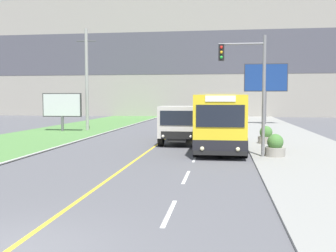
% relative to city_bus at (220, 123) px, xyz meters
% --- Properties ---
extents(lane_marking_centre, '(2.88, 140.00, 0.01)m').
position_rel_city_bus_xyz_m(lane_marking_centre, '(-3.61, -12.64, -1.60)').
color(lane_marking_centre, gold).
rests_on(lane_marking_centre, ground_plane).
extents(apartment_block_background, '(80.00, 8.04, 18.96)m').
position_rel_city_bus_xyz_m(apartment_block_background, '(-3.96, 44.35, 7.88)').
color(apartment_block_background, gray).
rests_on(apartment_block_background, ground_plane).
extents(city_bus, '(2.69, 5.80, 3.17)m').
position_rel_city_bus_xyz_m(city_bus, '(0.00, 0.00, 0.00)').
color(city_bus, yellow).
rests_on(city_bus, ground_plane).
extents(dump_truck, '(2.45, 6.79, 2.43)m').
position_rel_city_bus_xyz_m(dump_truck, '(-2.53, 3.67, -0.39)').
color(dump_truck, black).
rests_on(dump_truck, ground_plane).
extents(car_distant, '(1.80, 4.30, 1.45)m').
position_rel_city_bus_xyz_m(car_distant, '(-2.15, 24.03, -0.92)').
color(car_distant, silver).
rests_on(car_distant, ground_plane).
extents(utility_pole_far, '(1.80, 0.28, 9.08)m').
position_rel_city_bus_xyz_m(utility_pole_far, '(-12.00, 12.88, 2.99)').
color(utility_pole_far, '#9E9E99').
rests_on(utility_pole_far, ground_plane).
extents(traffic_light_mast, '(2.28, 0.32, 5.95)m').
position_rel_city_bus_xyz_m(traffic_light_mast, '(1.44, -1.57, 2.18)').
color(traffic_light_mast, slate).
rests_on(traffic_light_mast, ground_plane).
extents(billboard_large, '(4.63, 0.24, 6.65)m').
position_rel_city_bus_xyz_m(billboard_large, '(4.69, 22.76, 3.32)').
color(billboard_large, '#59595B').
rests_on(billboard_large, ground_plane).
extents(billboard_small, '(3.51, 0.24, 3.36)m').
position_rel_city_bus_xyz_m(billboard_small, '(-13.89, 11.74, 0.64)').
color(billboard_small, '#59595B').
rests_on(billboard_small, ground_plane).
extents(planter_round_near, '(0.98, 0.98, 1.10)m').
position_rel_city_bus_xyz_m(planter_round_near, '(2.69, -1.41, -1.04)').
color(planter_round_near, gray).
rests_on(planter_round_near, sidewalk_right).
extents(planter_round_second, '(0.99, 0.99, 1.10)m').
position_rel_city_bus_xyz_m(planter_round_second, '(2.82, 4.07, -1.04)').
color(planter_round_second, gray).
rests_on(planter_round_second, sidewalk_right).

